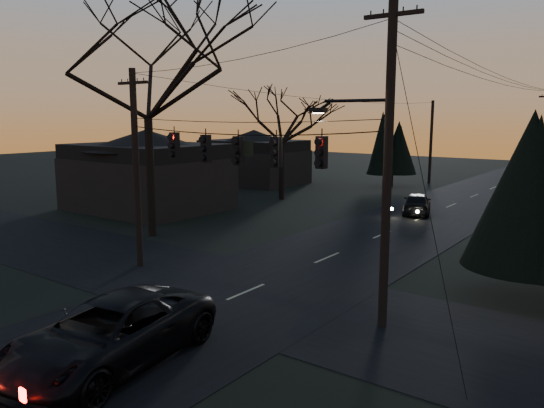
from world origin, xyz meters
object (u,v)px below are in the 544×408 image
Objects in this scene: utility_pole_right at (382,326)px; utility_pole_far_r at (543,206)px; utility_pole_left at (140,266)px; bare_tree_left at (146,69)px; sedan_oncoming_a at (417,203)px; suv_near at (110,334)px; utility_pole_far_l at (429,183)px.

utility_pole_right is 1.18× the size of utility_pole_far_r.
bare_tree_left is at bearing 133.72° from utility_pole_left.
utility_pole_right is 2.32× the size of sedan_oncoming_a.
suv_near is at bearing -44.43° from utility_pole_left.
utility_pole_right reaches higher than utility_pole_left.
utility_pole_left is 1.36× the size of suv_near.
utility_pole_far_r is 1.36× the size of suv_near.
utility_pole_left is at bearing -90.00° from utility_pole_far_l.
suv_near is 25.95m from sedan_oncoming_a.
utility_pole_far_r is (0.00, 28.00, 0.00)m from utility_pole_right.
bare_tree_left is at bearing 127.14° from suv_near.
suv_near is (10.99, -11.05, -8.08)m from bare_tree_left.
suv_near is (-4.70, -34.67, 0.87)m from utility_pole_far_r.
utility_pole_far_r is at bearing 67.67° from utility_pole_left.
utility_pole_right is 28.00m from utility_pole_far_r.
sedan_oncoming_a is (5.20, -16.76, 0.73)m from utility_pole_far_l.
utility_pole_right is 8.20m from suv_near.
suv_near is at bearing -80.94° from utility_pole_far_l.
utility_pole_left is at bearing 56.79° from sedan_oncoming_a.
suv_near is (6.80, -6.67, 0.87)m from utility_pole_left.
sedan_oncoming_a is at bearing 85.83° from suv_near.
utility_pole_right is at bearing 47.11° from suv_near.
utility_pole_far_r reaches higher than suv_near.
utility_pole_right is at bearing 0.00° from utility_pole_left.
utility_pole_far_r is at bearing -34.82° from utility_pole_far_l.
utility_pole_far_r is 14.01m from utility_pole_far_l.
bare_tree_left is (-15.69, -23.62, 8.95)m from utility_pole_far_r.
utility_pole_far_r is 29.73m from bare_tree_left.
utility_pole_far_r is 0.66× the size of bare_tree_left.
suv_near is (6.80, -42.67, 0.87)m from utility_pole_far_l.
bare_tree_left is at bearing -123.61° from utility_pole_far_r.
bare_tree_left is 2.97× the size of sedan_oncoming_a.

